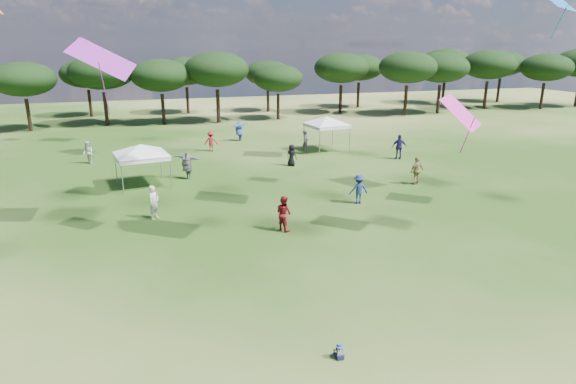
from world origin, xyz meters
name	(u,v)px	position (x,y,z in m)	size (l,w,h in m)	color
tree_line	(204,70)	(2.39, 47.41, 5.42)	(108.78, 17.63, 7.77)	black
tent_left	(141,146)	(-5.23, 20.82, 2.43)	(5.86, 5.86, 2.85)	gray
tent_right	(327,118)	(9.08, 26.80, 2.66)	(5.72, 5.72, 3.09)	gray
toddler	(340,352)	(-0.51, 1.65, 0.21)	(0.31, 0.35, 0.47)	#161832
festival_crowd	(197,162)	(-1.75, 22.47, 0.87)	(29.24, 23.28, 1.88)	navy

